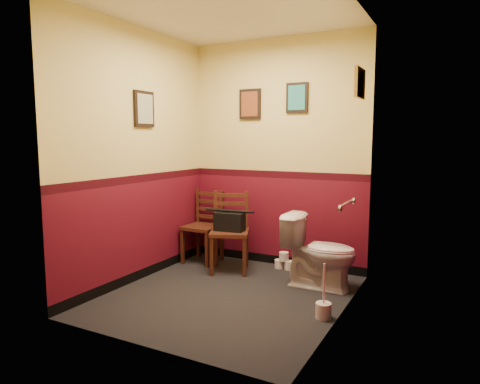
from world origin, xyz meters
name	(u,v)px	position (x,y,z in m)	size (l,w,h in m)	color
floor	(228,295)	(0.00, 0.00, 0.00)	(2.20, 2.40, 0.00)	black
ceiling	(227,9)	(0.00, 0.00, 2.70)	(2.20, 2.40, 0.00)	silver
wall_back	(277,154)	(0.00, 1.20, 1.35)	(2.20, 2.70, 0.00)	#570D1D
wall_front	(144,165)	(0.00, -1.20, 1.35)	(2.20, 2.70, 0.00)	#570D1D
wall_left	(138,156)	(-1.10, 0.00, 1.35)	(2.40, 2.70, 0.00)	#570D1D
wall_right	(343,161)	(1.10, 0.00, 1.35)	(2.40, 2.70, 0.00)	#570D1D
grab_bar	(346,204)	(1.07, 0.25, 0.95)	(0.05, 0.56, 0.06)	silver
framed_print_back_a	(250,104)	(-0.35, 1.18, 1.95)	(0.28, 0.04, 0.36)	black
framed_print_back_b	(297,98)	(0.25, 1.18, 2.00)	(0.26, 0.04, 0.34)	black
framed_print_left	(144,109)	(-1.08, 0.10, 1.85)	(0.04, 0.30, 0.38)	black
framed_print_right	(360,83)	(1.08, 0.60, 2.05)	(0.04, 0.34, 0.28)	olive
toilet	(320,252)	(0.72, 0.65, 0.37)	(0.42, 0.76, 0.74)	white
toilet_brush	(323,309)	(0.99, -0.09, 0.08)	(0.14, 0.14, 0.48)	silver
chair_left	(204,226)	(-0.85, 0.90, 0.44)	(0.41, 0.41, 0.89)	#542819
chair_right	(230,232)	(-0.38, 0.72, 0.46)	(0.56, 0.56, 0.92)	#542819
handbag	(230,221)	(-0.36, 0.69, 0.59)	(0.36, 0.21, 0.25)	black
tp_stack	(284,262)	(0.16, 1.06, 0.08)	(0.23, 0.12, 0.20)	silver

